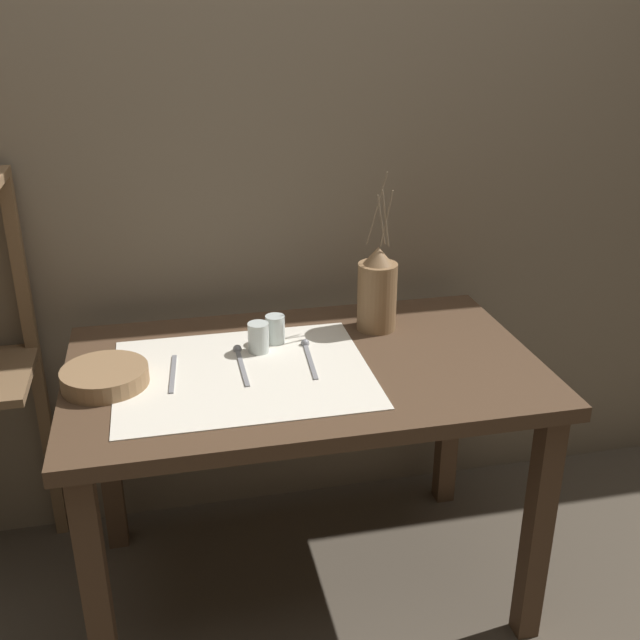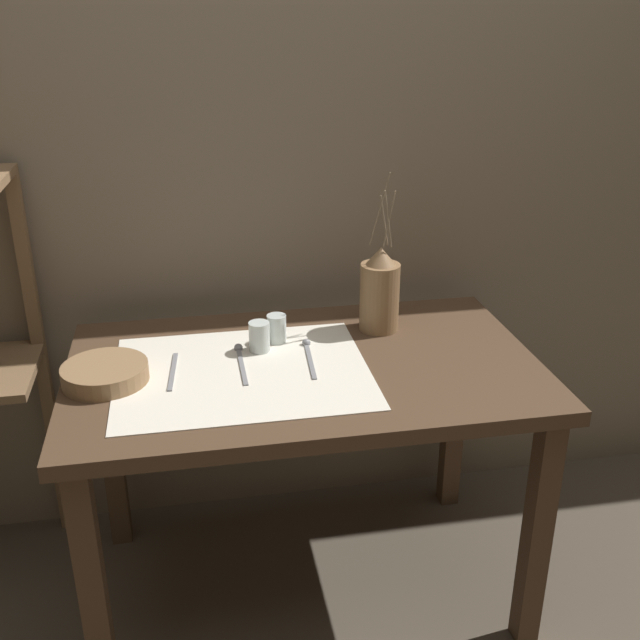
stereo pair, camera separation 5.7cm
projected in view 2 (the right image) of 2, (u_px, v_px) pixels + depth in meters
The scene contains 11 objects.
ground_plane at pixel (306, 582), 2.26m from camera, with size 12.00×12.00×0.00m, color brown.
stone_wall_back at pixel (276, 152), 2.22m from camera, with size 7.00×0.06×2.40m.
wooden_table at pixel (304, 396), 2.00m from camera, with size 1.23×0.74×0.74m.
linen_cloth at pixel (243, 372), 1.91m from camera, with size 0.64×0.52×0.00m.
pitcher_with_flowers at pixel (380, 292), 2.12m from camera, with size 0.11×0.11×0.46m.
wooden_bowl at pixel (105, 374), 1.86m from camera, with size 0.21×0.21×0.05m.
glass_tumbler_near at pixel (259, 337), 2.01m from camera, with size 0.06×0.06×0.08m.
glass_tumbler_far at pixel (277, 328), 2.07m from camera, with size 0.05×0.05×0.08m.
fork_inner at pixel (173, 371), 1.91m from camera, with size 0.03×0.21×0.00m.
spoon_outer at pixel (240, 355), 1.99m from camera, with size 0.02×0.22×0.02m.
spoon_inner at pixel (308, 350), 2.02m from camera, with size 0.03×0.22×0.02m.
Camera 2 is at (-0.28, -1.74, 1.62)m, focal length 42.00 mm.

